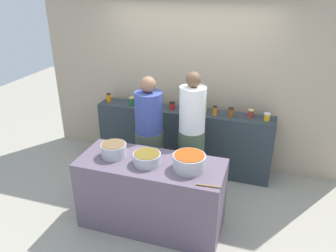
# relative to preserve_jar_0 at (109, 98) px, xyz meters

# --- Properties ---
(ground) EXTENTS (12.00, 12.00, 0.00)m
(ground) POSITION_rel_preserve_jar_0_xyz_m (1.23, -1.08, -1.05)
(ground) COLOR #A39C8C
(storefront_wall) EXTENTS (4.80, 0.12, 3.00)m
(storefront_wall) POSITION_rel_preserve_jar_0_xyz_m (1.23, 0.37, 0.45)
(storefront_wall) COLOR tan
(storefront_wall) RESTS_ON ground
(display_shelf) EXTENTS (2.70, 0.36, 0.99)m
(display_shelf) POSITION_rel_preserve_jar_0_xyz_m (1.23, 0.02, -0.56)
(display_shelf) COLOR #2E383E
(display_shelf) RESTS_ON ground
(prep_table) EXTENTS (1.70, 0.70, 0.88)m
(prep_table) POSITION_rel_preserve_jar_0_xyz_m (1.23, -1.38, -0.62)
(prep_table) COLOR #5E5062
(prep_table) RESTS_ON ground
(preserve_jar_0) EXTENTS (0.07, 0.07, 0.14)m
(preserve_jar_0) POSITION_rel_preserve_jar_0_xyz_m (0.00, 0.00, 0.00)
(preserve_jar_0) COLOR orange
(preserve_jar_0) RESTS_ON display_shelf
(preserve_jar_1) EXTENTS (0.09, 0.09, 0.13)m
(preserve_jar_1) POSITION_rel_preserve_jar_0_xyz_m (0.41, -0.02, -0.01)
(preserve_jar_1) COLOR #225F30
(preserve_jar_1) RESTS_ON display_shelf
(preserve_jar_2) EXTENTS (0.08, 0.08, 0.14)m
(preserve_jar_2) POSITION_rel_preserve_jar_0_xyz_m (0.72, 0.08, 0.00)
(preserve_jar_2) COLOR #91461A
(preserve_jar_2) RESTS_ON display_shelf
(preserve_jar_3) EXTENTS (0.09, 0.09, 0.10)m
(preserve_jar_3) POSITION_rel_preserve_jar_0_xyz_m (0.82, 0.05, -0.02)
(preserve_jar_3) COLOR gold
(preserve_jar_3) RESTS_ON display_shelf
(preserve_jar_4) EXTENTS (0.09, 0.09, 0.12)m
(preserve_jar_4) POSITION_rel_preserve_jar_0_xyz_m (1.06, -0.01, -0.01)
(preserve_jar_4) COLOR red
(preserve_jar_4) RESTS_ON display_shelf
(preserve_jar_5) EXTENTS (0.08, 0.08, 0.14)m
(preserve_jar_5) POSITION_rel_preserve_jar_0_xyz_m (1.30, 0.05, 0.00)
(preserve_jar_5) COLOR #3A562D
(preserve_jar_5) RESTS_ON display_shelf
(preserve_jar_6) EXTENTS (0.07, 0.07, 0.12)m
(preserve_jar_6) POSITION_rel_preserve_jar_0_xyz_m (1.53, 0.07, -0.01)
(preserve_jar_6) COLOR gold
(preserve_jar_6) RESTS_ON display_shelf
(preserve_jar_7) EXTENTS (0.07, 0.07, 0.13)m
(preserve_jar_7) POSITION_rel_preserve_jar_0_xyz_m (1.71, -0.02, -0.00)
(preserve_jar_7) COLOR orange
(preserve_jar_7) RESTS_ON display_shelf
(preserve_jar_8) EXTENTS (0.08, 0.08, 0.13)m
(preserve_jar_8) POSITION_rel_preserve_jar_0_xyz_m (1.94, -0.02, -0.00)
(preserve_jar_8) COLOR brown
(preserve_jar_8) RESTS_ON display_shelf
(preserve_jar_9) EXTENTS (0.08, 0.08, 0.12)m
(preserve_jar_9) POSITION_rel_preserve_jar_0_xyz_m (2.21, 0.05, -0.01)
(preserve_jar_9) COLOR #A53125
(preserve_jar_9) RESTS_ON display_shelf
(preserve_jar_10) EXTENTS (0.09, 0.09, 0.11)m
(preserve_jar_10) POSITION_rel_preserve_jar_0_xyz_m (2.43, 0.01, -0.02)
(preserve_jar_10) COLOR gold
(preserve_jar_10) RESTS_ON display_shelf
(cooking_pot_left) EXTENTS (0.30, 0.30, 0.16)m
(cooking_pot_left) POSITION_rel_preserve_jar_0_xyz_m (0.76, -1.38, -0.10)
(cooking_pot_left) COLOR #B7B7BC
(cooking_pot_left) RESTS_ON prep_table
(cooking_pot_center) EXTENTS (0.32, 0.32, 0.13)m
(cooking_pot_center) POSITION_rel_preserve_jar_0_xyz_m (1.20, -1.42, -0.11)
(cooking_pot_center) COLOR #B7B7BC
(cooking_pot_center) RESTS_ON prep_table
(cooking_pot_right) EXTENTS (0.36, 0.36, 0.18)m
(cooking_pot_right) POSITION_rel_preserve_jar_0_xyz_m (1.68, -1.39, -0.09)
(cooking_pot_right) COLOR #B7B7BC
(cooking_pot_right) RESTS_ON prep_table
(wooden_spoon) EXTENTS (0.25, 0.04, 0.02)m
(wooden_spoon) POSITION_rel_preserve_jar_0_xyz_m (1.95, -1.66, -0.17)
(wooden_spoon) COLOR #9E703D
(wooden_spoon) RESTS_ON prep_table
(cook_with_tongs) EXTENTS (0.39, 0.39, 1.67)m
(cook_with_tongs) POSITION_rel_preserve_jar_0_xyz_m (0.94, -0.67, -0.30)
(cook_with_tongs) COLOR #4E5A49
(cook_with_tongs) RESTS_ON ground
(cook_in_cap) EXTENTS (0.35, 0.35, 1.76)m
(cook_in_cap) POSITION_rel_preserve_jar_0_xyz_m (1.51, -0.61, -0.25)
(cook_in_cap) COLOR #4B6046
(cook_in_cap) RESTS_ON ground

